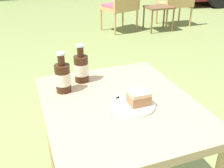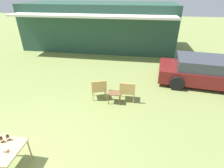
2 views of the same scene
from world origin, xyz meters
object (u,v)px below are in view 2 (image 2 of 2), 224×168
Objects in this scene: cake_on_plate at (5,151)px; cola_bottle_near at (8,138)px; patio_table at (6,152)px; garden_side_table at (114,94)px; cola_bottle_far at (1,140)px; parked_car at (205,72)px; wicker_chair_cushioned at (99,88)px; wicker_chair_plain at (127,90)px.

cola_bottle_near is (-0.17, 0.34, 0.05)m from cake_on_plate.
garden_side_table is at bearing 57.83° from patio_table.
cola_bottle_far reaches higher than cake_on_plate.
cola_bottle_far is at bearing -133.31° from parked_car.
parked_car reaches higher than cola_bottle_far.
patio_table is (-1.45, -3.57, 0.15)m from wicker_chair_cushioned.
wicker_chair_plain is at bearing 50.13° from cola_bottle_near.
garden_side_table is at bearing 59.00° from cake_on_plate.
wicker_chair_cushioned is 3.64m from cola_bottle_near.
cake_on_plate is (-2.55, -3.60, 0.25)m from wicker_chair_plain.
cola_bottle_near and cola_bottle_far have the same top height.
cola_bottle_far is at bearing 137.92° from patio_table.
patio_table is 0.34m from cola_bottle_far.
cola_bottle_far is (-0.22, 0.20, 0.15)m from patio_table.
cake_on_plate is 0.39m from cola_bottle_far.
cola_bottle_near is at bearing 116.82° from cake_on_plate.
parked_car is 5.18× the size of wicker_chair_plain.
wicker_chair_plain is 4.25m from cola_bottle_near.
garden_side_table is 3.82m from cola_bottle_near.
garden_side_table is at bearing -144.53° from parked_car.
cake_on_plate is 0.97× the size of cola_bottle_near.
wicker_chair_plain is at bearing 54.67° from cake_on_plate.
parked_car is 4.05m from wicker_chair_plain.
cola_bottle_near is (-1.56, -3.28, 0.30)m from wicker_chair_cushioned.
wicker_chair_plain is at bearing 159.97° from wicker_chair_cushioned.
cola_bottle_far is (-0.12, -0.08, 0.00)m from cola_bottle_near.
garden_side_table is (-0.49, -0.18, -0.11)m from wicker_chair_plain.
parked_car reaches higher than cola_bottle_near.
cola_bottle_far is (-2.34, -3.16, 0.41)m from garden_side_table.
wicker_chair_plain is at bearing -143.30° from parked_car.
parked_car is 22.19× the size of cake_on_plate.
parked_car is at bearing 43.06° from cake_on_plate.
patio_table is 0.13m from cake_on_plate.
cola_bottle_near is 1.00× the size of cola_bottle_far.
wicker_chair_cushioned reaches higher than patio_table.
garden_side_table is 2.37× the size of cola_bottle_far.
cola_bottle_far is (-1.67, -3.36, 0.30)m from wicker_chair_cushioned.
wicker_chair_cushioned and wicker_chair_plain have the same top height.
patio_table is at bearing -42.08° from cola_bottle_far.
wicker_chair_cushioned is 0.71m from garden_side_table.
wicker_chair_plain is 4.39m from cola_bottle_far.
cake_on_plate is (-2.05, -3.42, 0.36)m from garden_side_table.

